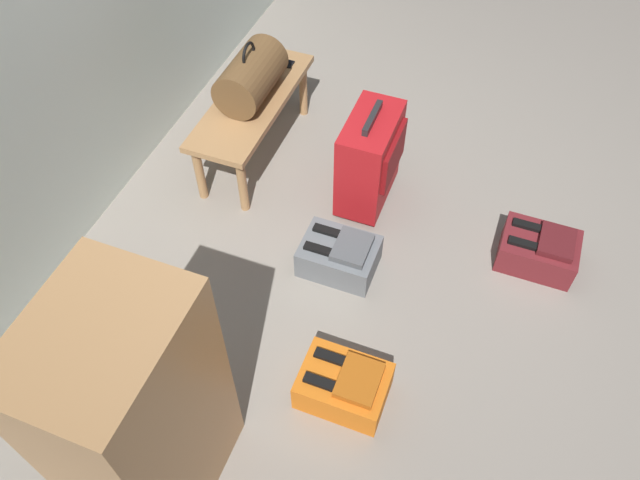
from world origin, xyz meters
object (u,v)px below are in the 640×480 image
object	(u,v)px
duffel_bag_brown	(251,77)
cell_phone	(282,62)
backpack_orange	(344,385)
backpack_grey	(340,255)
suitcase_upright_red	(370,159)
side_cabinet	(137,413)
backpack_maroon	(539,250)
bench	(252,107)

from	to	relation	value
duffel_bag_brown	cell_phone	xyz separation A→B (m)	(0.34, -0.03, -0.13)
cell_phone	backpack_orange	size ratio (longest dim) A/B	0.38
backpack_grey	backpack_orange	size ratio (longest dim) A/B	1.00
cell_phone	backpack_grey	bearing A→B (deg)	-143.84
cell_phone	suitcase_upright_red	xyz separation A→B (m)	(-0.50, -0.72, -0.09)
suitcase_upright_red	side_cabinet	distance (m)	1.77
backpack_orange	side_cabinet	size ratio (longest dim) A/B	0.35
suitcase_upright_red	side_cabinet	xyz separation A→B (m)	(-1.73, 0.30, 0.24)
backpack_maroon	side_cabinet	bearing A→B (deg)	142.37
duffel_bag_brown	backpack_maroon	size ratio (longest dim) A/B	1.16
bench	backpack_grey	bearing A→B (deg)	-130.06
suitcase_upright_red	side_cabinet	world-z (taller)	side_cabinet
cell_phone	side_cabinet	world-z (taller)	side_cabinet
bench	backpack_maroon	size ratio (longest dim) A/B	2.63
duffel_bag_brown	side_cabinet	xyz separation A→B (m)	(-1.89, -0.45, 0.02)
side_cabinet	backpack_orange	bearing A→B (deg)	-45.36
bench	cell_phone	xyz separation A→B (m)	(0.36, -0.03, 0.07)
bench	backpack_maroon	xyz separation A→B (m)	(-0.24, -1.70, -0.25)
backpack_grey	backpack_maroon	size ratio (longest dim) A/B	1.00
duffel_bag_brown	cell_phone	world-z (taller)	duffel_bag_brown
suitcase_upright_red	bench	bearing A→B (deg)	79.55
cell_phone	backpack_maroon	xyz separation A→B (m)	(-0.61, -1.67, -0.31)
backpack_grey	side_cabinet	distance (m)	1.35
duffel_bag_brown	suitcase_upright_red	xyz separation A→B (m)	(-0.16, -0.74, -0.22)
backpack_grey	side_cabinet	bearing A→B (deg)	165.66
bench	duffel_bag_brown	bearing A→B (deg)	0.00
cell_phone	suitcase_upright_red	distance (m)	0.88
bench	backpack_grey	xyz separation A→B (m)	(-0.64, -0.76, -0.25)
duffel_bag_brown	suitcase_upright_red	distance (m)	0.79
duffel_bag_brown	backpack_orange	size ratio (longest dim) A/B	1.16
cell_phone	backpack_maroon	bearing A→B (deg)	-109.89
suitcase_upright_red	backpack_orange	xyz separation A→B (m)	(-1.17, -0.28, -0.22)
backpack_maroon	backpack_orange	bearing A→B (deg)	147.30
suitcase_upright_red	backpack_orange	distance (m)	1.22
cell_phone	backpack_orange	bearing A→B (deg)	-149.22
backpack_orange	cell_phone	bearing A→B (deg)	30.78
bench	cell_phone	distance (m)	0.37
cell_phone	backpack_orange	world-z (taller)	cell_phone
duffel_bag_brown	backpack_maroon	bearing A→B (deg)	-98.74
duffel_bag_brown	backpack_maroon	world-z (taller)	duffel_bag_brown
suitcase_upright_red	backpack_maroon	world-z (taller)	suitcase_upright_red
backpack_orange	backpack_maroon	xyz separation A→B (m)	(1.06, -0.68, 0.00)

